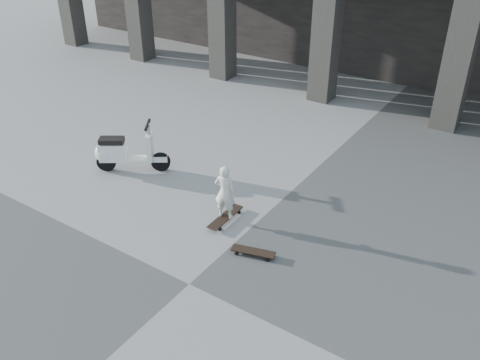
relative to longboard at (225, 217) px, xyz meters
The scene contains 5 objects.
ground 1.86m from the longboard, 73.19° to the right, with size 90.00×90.00×0.00m, color #4B4B48.
longboard is the anchor object (origin of this frame).
skateboard_spare 1.16m from the longboard, 30.47° to the right, with size 0.80×0.39×0.09m.
child 0.56m from the longboard, 90.00° to the left, with size 0.40×0.26×1.09m, color silver.
scooter 3.10m from the longboard, behind, with size 1.43×1.06×1.14m.
Camera 1 is at (4.10, -4.68, 5.58)m, focal length 38.00 mm.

